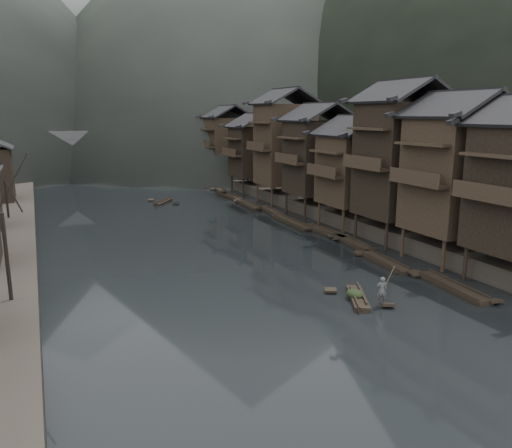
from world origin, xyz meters
TOP-DOWN VIEW (x-y plane):
  - water at (0.00, 0.00)m, footprint 300.00×300.00m
  - right_bank at (35.00, 40.00)m, footprint 40.00×200.00m
  - stilt_houses at (17.28, 18.88)m, footprint 9.00×67.60m
  - moored_sampans at (11.76, 24.70)m, footprint 2.98×69.51m
  - midriver_boats at (4.50, 54.99)m, footprint 8.63×40.15m
  - stone_bridge at (-0.00, 72.00)m, footprint 40.00×6.00m
  - hills at (6.78, 165.26)m, footprint 320.00×380.00m
  - hero_sampan at (4.48, -5.86)m, footprint 2.87×4.65m
  - cargo_heap at (4.38, -5.67)m, footprint 1.05×1.38m
  - boatman at (5.23, -7.36)m, footprint 0.78×0.72m
  - bamboo_pole at (5.43, -7.36)m, footprint 0.88×2.61m

SIDE VIEW (x-z plane):
  - water at x=0.00m, z-range 0.00..0.00m
  - midriver_boats at x=4.50m, z-range -0.02..0.43m
  - moored_sampans at x=11.76m, z-range -0.03..0.44m
  - hero_sampan at x=4.48m, z-range -0.01..0.42m
  - cargo_heap at x=4.38m, z-range 0.43..1.07m
  - right_bank at x=35.00m, z-range 0.00..1.80m
  - boatman at x=5.23m, z-range 0.43..2.23m
  - bamboo_pole at x=5.43m, z-range 2.23..5.79m
  - stone_bridge at x=0.00m, z-range 0.61..9.61m
  - stilt_houses at x=17.28m, z-range 0.89..16.71m
  - hills at x=6.78m, z-range -3.14..104.91m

